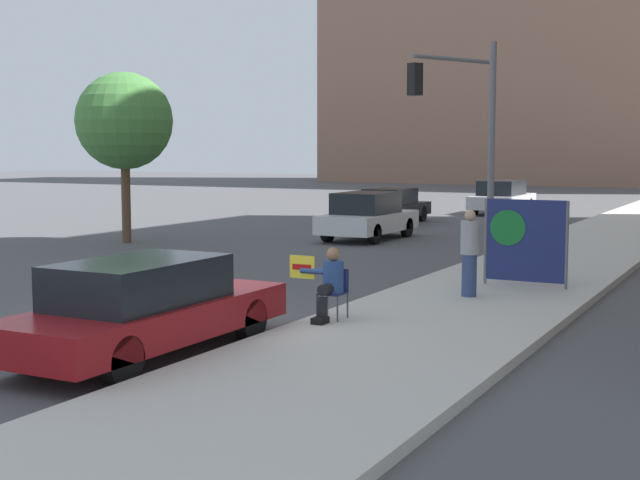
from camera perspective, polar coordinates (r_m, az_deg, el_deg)
The scene contains 11 objects.
ground_plane at distance 14.40m, azimuth -10.05°, elevation -5.87°, with size 160.00×160.00×0.00m, color #4F4F51.
sidewalk_curb at distance 26.77m, azimuth 16.70°, elevation -0.46°, with size 3.80×90.00×0.15m, color beige.
seated_protester at distance 14.36m, azimuth 0.62°, elevation -2.68°, with size 0.96×0.77×1.17m.
jogger_on_sidewalk at distance 16.83m, azimuth 9.55°, elevation -0.79°, with size 0.34×0.34×1.63m.
protest_banner at distance 18.26m, azimuth 12.96°, elevation -0.03°, with size 1.70×0.06×1.75m.
traffic_light_pole at distance 22.68m, azimuth 8.95°, elevation 7.88°, with size 2.72×2.49×5.29m.
parked_car_curbside at distance 12.74m, azimuth -11.11°, elevation -4.24°, with size 1.73×4.79×1.38m.
car_on_road_nearest at distance 28.63m, azimuth 3.07°, elevation 1.53°, with size 1.83×4.23×1.52m.
car_on_road_midblock at distance 35.02m, azimuth 4.58°, elevation 2.21°, with size 1.75×4.15×1.37m.
car_on_road_distant at distance 40.96m, azimuth 11.58°, elevation 2.71°, with size 1.86×4.80×1.50m.
street_tree_near_curb at distance 28.16m, azimuth -12.42°, elevation 7.42°, with size 2.98×2.98×5.25m.
Camera 1 is at (8.63, -11.15, 2.90)m, focal length 50.00 mm.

